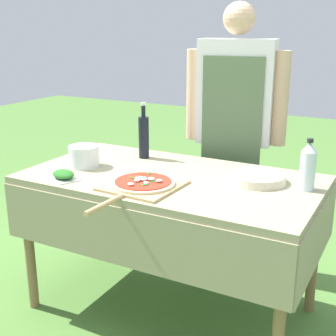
{
  "coord_description": "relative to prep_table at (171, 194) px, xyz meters",
  "views": [
    {
      "loc": [
        1.03,
        -1.96,
        1.47
      ],
      "look_at": [
        -0.02,
        0.0,
        0.8
      ],
      "focal_mm": 50.0,
      "sensor_mm": 36.0,
      "label": 1
    }
  ],
  "objects": [
    {
      "name": "herb_container",
      "position": [
        -0.44,
        -0.29,
        0.11
      ],
      "size": [
        0.19,
        0.17,
        0.04
      ],
      "rotation": [
        0.0,
        0.0,
        -0.44
      ],
      "color": "silver",
      "rests_on": "prep_table"
    },
    {
      "name": "water_bottle",
      "position": [
        0.64,
        0.12,
        0.21
      ],
      "size": [
        0.07,
        0.07,
        0.24
      ],
      "color": "silver",
      "rests_on": "prep_table"
    },
    {
      "name": "mixing_tub",
      "position": [
        -0.49,
        -0.07,
        0.15
      ],
      "size": [
        0.16,
        0.16,
        0.11
      ],
      "primitive_type": "cylinder",
      "color": "silver",
      "rests_on": "prep_table"
    },
    {
      "name": "pizza_on_peel",
      "position": [
        -0.04,
        -0.21,
        0.11
      ],
      "size": [
        0.34,
        0.58,
        0.05
      ],
      "rotation": [
        0.0,
        0.0,
        -0.05
      ],
      "color": "tan",
      "rests_on": "prep_table"
    },
    {
      "name": "person_cook",
      "position": [
        0.09,
        0.63,
        0.29
      ],
      "size": [
        0.6,
        0.25,
        1.61
      ],
      "rotation": [
        0.0,
        0.0,
        3.29
      ],
      "color": "#333D56",
      "rests_on": "ground"
    },
    {
      "name": "ground_plane",
      "position": [
        0.0,
        0.0,
        -0.66
      ],
      "size": [
        12.0,
        12.0,
        0.0
      ],
      "primitive_type": "plane",
      "color": "#517F38"
    },
    {
      "name": "plate_stack",
      "position": [
        0.41,
        0.12,
        0.11
      ],
      "size": [
        0.27,
        0.27,
        0.04
      ],
      "color": "beige",
      "rests_on": "prep_table"
    },
    {
      "name": "oil_bottle",
      "position": [
        -0.29,
        0.23,
        0.22
      ],
      "size": [
        0.06,
        0.06,
        0.31
      ],
      "color": "black",
      "rests_on": "prep_table"
    },
    {
      "name": "prep_table",
      "position": [
        0.0,
        0.0,
        0.0
      ],
      "size": [
        1.47,
        0.81,
        0.76
      ],
      "color": "gray",
      "rests_on": "ground"
    }
  ]
}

